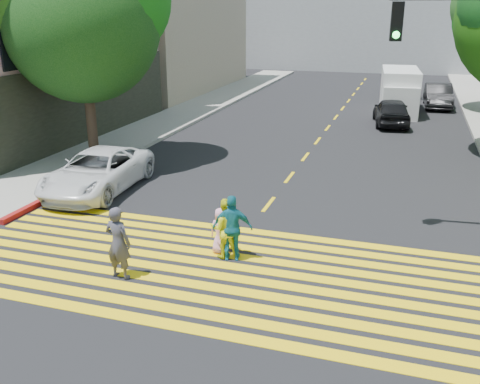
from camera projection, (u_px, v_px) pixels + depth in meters
The scene contains 17 objects.
ground at pixel (198, 296), 11.57m from camera, with size 120.00×120.00×0.00m, color black.
sidewalk_left at pixel (203, 105), 33.80m from camera, with size 3.00×40.00×0.15m, color gray.
curb_red at pixel (81, 182), 18.93m from camera, with size 0.20×8.00×0.16m, color maroon.
crosswalk at pixel (218, 270), 12.72m from camera, with size 13.40×5.30×0.01m.
lane_line at pixel (339, 113), 31.83m from camera, with size 0.12×34.40×0.01m.
building_left_tan at pixel (138, 21), 39.76m from camera, with size 12.00×16.00×10.00m, color tan.
backdrop_block at pixel (378, 7), 52.84m from camera, with size 30.00×8.00×12.00m, color gray.
tree_left at pixel (84, 16), 19.81m from camera, with size 7.60×7.59×8.36m.
pedestrian_man at pixel (118, 243), 12.11m from camera, with size 0.63×0.42×1.74m, color #3E3C48.
pedestrian_woman at pixel (225, 228), 13.15m from camera, with size 0.75×0.59×1.55m, color yellow.
pedestrian_child at pixel (221, 231), 13.42m from camera, with size 0.59×0.39×1.21m, color #EA9CC6.
pedestrian_extra at pixel (232, 228), 13.00m from camera, with size 0.98×0.41×1.67m, color #176C83.
white_sedan at pixel (97, 171), 18.02m from camera, with size 2.28×4.94×1.37m, color silver.
dark_car_near at pixel (391, 112), 28.27m from camera, with size 1.70×4.22×1.44m, color black.
silver_car at pixel (403, 84), 38.32m from camera, with size 1.99×4.89×1.42m, color #B1B1B1.
dark_car_parked at pixel (438, 96), 33.33m from camera, with size 1.54×4.43×1.46m, color black.
white_van at pixel (399, 93), 31.31m from camera, with size 2.41×5.51×2.53m.
Camera 1 is at (3.97, -9.44, 5.91)m, focal length 40.00 mm.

